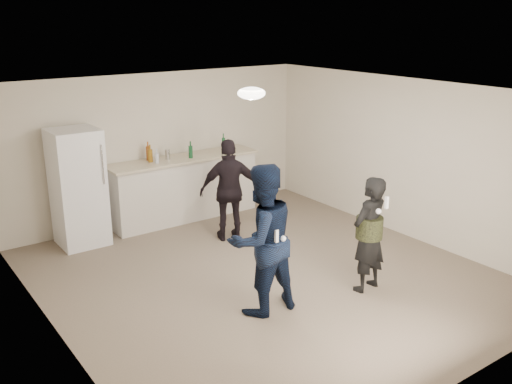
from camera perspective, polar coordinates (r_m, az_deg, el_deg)
floor at (r=7.87m, az=0.86°, el=-8.37°), size 6.00×6.00×0.00m
ceiling at (r=7.15m, az=0.95°, el=9.99°), size 6.00×6.00×0.00m
wall_back at (r=9.90m, az=-9.54°, el=4.49°), size 6.00×0.00×6.00m
wall_front at (r=5.46m, az=20.18°, el=-7.17°), size 6.00×0.00×6.00m
wall_left at (r=6.26m, az=-19.79°, el=-3.98°), size 0.00×6.00×6.00m
wall_right at (r=9.26m, az=14.71°, el=3.27°), size 0.00×6.00×6.00m
counter at (r=9.92m, az=-7.16°, el=0.28°), size 2.60×0.56×1.05m
counter_top at (r=9.77m, az=-7.28°, el=3.34°), size 2.68×0.64×0.04m
fridge at (r=9.05m, az=-17.38°, el=0.41°), size 0.70×0.70×1.80m
fridge_handle at (r=8.69m, az=-15.08°, el=2.67°), size 0.02×0.02×0.60m
ceiling_dome at (r=7.39m, az=-0.46°, el=9.85°), size 0.36×0.36×0.16m
shaker at (r=9.66m, az=-8.84°, el=3.74°), size 0.08×0.08×0.17m
man at (r=6.65m, az=0.56°, el=-4.80°), size 0.89×0.70×1.82m
woman at (r=7.36m, az=11.23°, el=-4.19°), size 0.60×0.43×1.51m
camo_shorts at (r=7.33m, az=11.27°, el=-3.51°), size 0.34×0.34×0.28m
spectator at (r=8.84m, az=-2.62°, el=0.17°), size 1.02×0.71×1.61m
remote_man at (r=6.39m, az=2.06°, el=-4.41°), size 0.04×0.04×0.15m
nunchuk_man at (r=6.51m, az=2.73°, el=-4.67°), size 0.07×0.07×0.07m
remote_woman at (r=7.04m, az=12.94°, el=-1.03°), size 0.04×0.04×0.15m
nunchuk_woman at (r=7.02m, az=12.16°, el=-1.90°), size 0.07×0.07×0.07m
bottle_cluster at (r=9.64m, az=-8.28°, el=3.90°), size 1.39×0.36×0.27m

